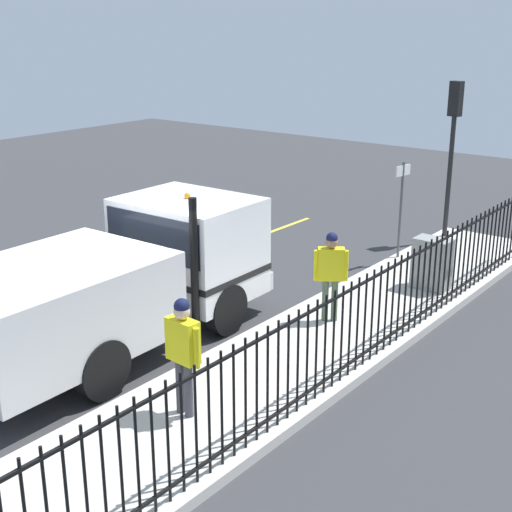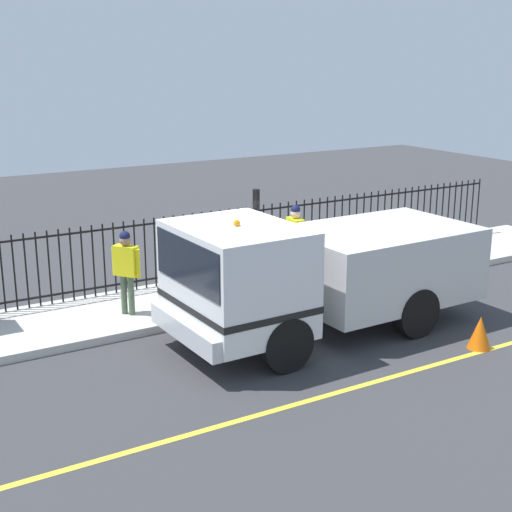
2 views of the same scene
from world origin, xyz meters
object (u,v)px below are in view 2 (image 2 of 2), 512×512
(work_truck, at_px, (311,269))
(traffic_cone, at_px, (480,332))
(worker_standing, at_px, (126,264))
(pedestrian_distant, at_px, (295,235))

(work_truck, relative_size, traffic_cone, 10.24)
(work_truck, height_order, traffic_cone, work_truck)
(worker_standing, relative_size, pedestrian_distant, 0.97)
(work_truck, height_order, pedestrian_distant, work_truck)
(worker_standing, xyz_separation_m, traffic_cone, (-4.59, -4.98, -0.90))
(worker_standing, xyz_separation_m, pedestrian_distant, (0.19, -4.13, 0.03))
(pedestrian_distant, xyz_separation_m, traffic_cone, (-4.78, -0.85, -0.93))
(work_truck, height_order, worker_standing, work_truck)
(traffic_cone, bearing_deg, work_truck, 47.02)
(work_truck, bearing_deg, traffic_cone, -134.08)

